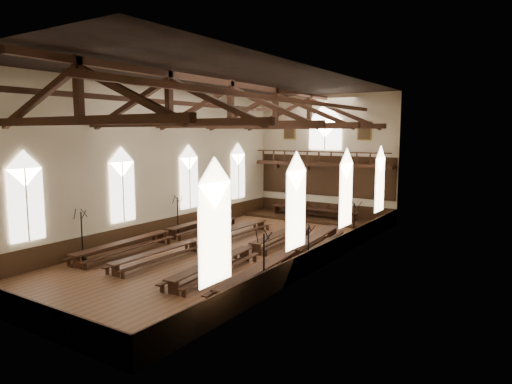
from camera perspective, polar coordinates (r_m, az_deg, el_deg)
ground at (r=27.40m, az=-3.06°, el=-7.25°), size 26.00×26.00×0.00m
room_walls at (r=26.52m, az=-3.15°, el=6.38°), size 26.00×26.00×26.00m
wainscot_band at (r=27.25m, az=-3.07°, el=-6.03°), size 12.00×26.00×1.20m
side_windows at (r=26.70m, az=-3.11°, el=0.54°), size 11.85×19.80×4.50m
end_window at (r=37.69m, az=8.64°, el=7.75°), size 2.80×0.12×3.80m
minstrels_gallery at (r=37.59m, az=8.39°, el=2.70°), size 11.80×1.24×3.70m
portraits at (r=37.69m, az=8.64°, el=7.56°), size 7.75×0.09×1.45m
roof_trusses at (r=26.55m, az=-3.18°, el=10.17°), size 11.70×25.70×2.80m
refectory_row_a at (r=30.00m, az=-11.14°, el=-5.02°), size 1.87×14.46×0.75m
refectory_row_b at (r=27.84m, az=-6.71°, el=-6.02°), size 1.38×13.70×0.68m
refectory_row_c at (r=25.63m, az=-0.73°, el=-7.06°), size 1.98×14.22×0.72m
refectory_row_d at (r=24.57m, az=4.33°, el=-7.64°), size 2.22×14.64×0.76m
dais at (r=37.04m, az=7.20°, el=-3.29°), size 11.40×3.08×0.21m
high_table at (r=36.92m, az=7.22°, el=-2.22°), size 7.51×0.92×0.70m
high_chairs at (r=37.58m, az=7.72°, el=-2.08°), size 6.82×0.53×1.07m
candelabrum_left_near at (r=26.79m, az=-20.88°, el=-6.17°), size 0.80×0.87×2.84m
candelabrum_left_mid at (r=31.70m, az=-9.74°, el=-3.81°), size 0.82×0.78×2.72m
candelabrum_left_far at (r=35.14m, az=-4.64°, el=-2.74°), size 0.73×0.75×2.51m
candelabrum_right_near at (r=20.02m, az=0.99°, el=-10.25°), size 0.84×0.80×2.80m
candelabrum_right_mid at (r=23.61m, az=6.54°, el=-7.91°), size 0.69×0.68×2.33m
candelabrum_right_far at (r=29.19m, az=12.12°, el=-4.81°), size 0.74×0.84×2.75m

